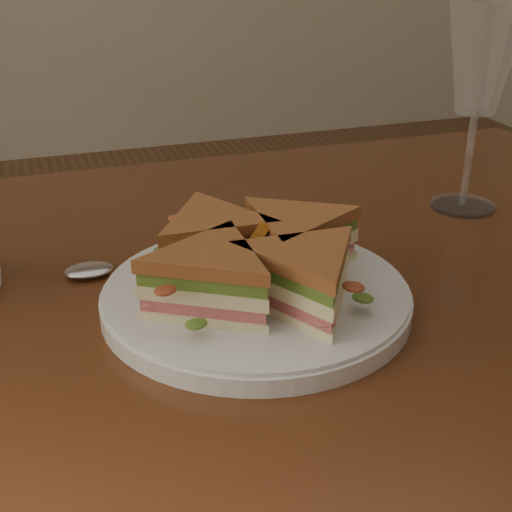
{
  "coord_description": "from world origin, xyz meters",
  "views": [
    {
      "loc": [
        -0.17,
        -0.58,
        1.07
      ],
      "look_at": [
        0.01,
        -0.05,
        0.8
      ],
      "focal_mm": 50.0,
      "sensor_mm": 36.0,
      "label": 1
    }
  ],
  "objects_px": {
    "sandwich_wedges": "(256,261)",
    "knife": "(272,233)",
    "wine_glass": "(481,64)",
    "plate": "(256,298)",
    "table": "(227,372)",
    "spoon": "(113,270)"
  },
  "relations": [
    {
      "from": "plate",
      "to": "knife",
      "type": "height_order",
      "value": "plate"
    },
    {
      "from": "table",
      "to": "sandwich_wedges",
      "type": "bearing_deg",
      "value": -72.55
    },
    {
      "from": "plate",
      "to": "sandwich_wedges",
      "type": "height_order",
      "value": "sandwich_wedges"
    },
    {
      "from": "spoon",
      "to": "sandwich_wedges",
      "type": "bearing_deg",
      "value": -34.92
    },
    {
      "from": "sandwich_wedges",
      "to": "wine_glass",
      "type": "bearing_deg",
      "value": 25.47
    },
    {
      "from": "spoon",
      "to": "wine_glass",
      "type": "distance_m",
      "value": 0.46
    },
    {
      "from": "plate",
      "to": "knife",
      "type": "relative_size",
      "value": 1.31
    },
    {
      "from": "table",
      "to": "wine_glass",
      "type": "distance_m",
      "value": 0.44
    },
    {
      "from": "knife",
      "to": "plate",
      "type": "bearing_deg",
      "value": -129.19
    },
    {
      "from": "table",
      "to": "wine_glass",
      "type": "xyz_separation_m",
      "value": [
        0.33,
        0.1,
        0.27
      ]
    },
    {
      "from": "spoon",
      "to": "knife",
      "type": "height_order",
      "value": "spoon"
    },
    {
      "from": "knife",
      "to": "spoon",
      "type": "bearing_deg",
      "value": 177.98
    },
    {
      "from": "wine_glass",
      "to": "plate",
      "type": "bearing_deg",
      "value": -154.53
    },
    {
      "from": "plate",
      "to": "spoon",
      "type": "distance_m",
      "value": 0.16
    },
    {
      "from": "plate",
      "to": "sandwich_wedges",
      "type": "relative_size",
      "value": 1.04
    },
    {
      "from": "wine_glass",
      "to": "knife",
      "type": "bearing_deg",
      "value": -178.92
    },
    {
      "from": "sandwich_wedges",
      "to": "knife",
      "type": "xyz_separation_m",
      "value": [
        0.07,
        0.15,
        -0.04
      ]
    },
    {
      "from": "table",
      "to": "plate",
      "type": "xyz_separation_m",
      "value": [
        0.01,
        -0.05,
        0.11
      ]
    },
    {
      "from": "plate",
      "to": "spoon",
      "type": "height_order",
      "value": "plate"
    },
    {
      "from": "table",
      "to": "plate",
      "type": "bearing_deg",
      "value": -72.55
    },
    {
      "from": "sandwich_wedges",
      "to": "wine_glass",
      "type": "height_order",
      "value": "wine_glass"
    },
    {
      "from": "spoon",
      "to": "plate",
      "type": "bearing_deg",
      "value": -34.92
    }
  ]
}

